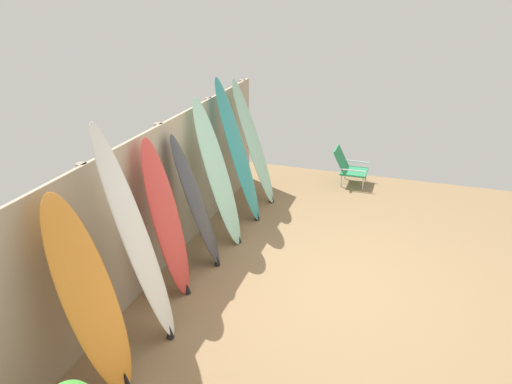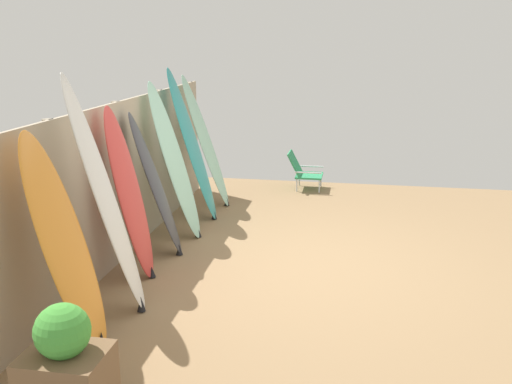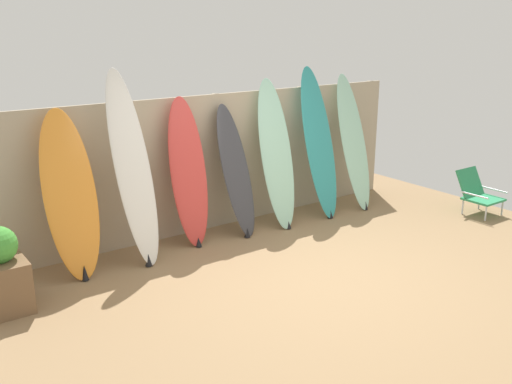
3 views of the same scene
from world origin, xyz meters
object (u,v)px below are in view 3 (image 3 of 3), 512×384
object	(u,v)px
surfboard_white_1	(133,169)
surfboard_seafoam_4	(276,155)
surfboard_seafoam_6	(354,143)
planter_box	(2,274)
beach_chair	(477,192)
surfboard_orange_0	(70,196)
surfboard_red_2	(188,173)
surfboard_charcoal_3	(236,172)
surfboard_teal_5	(319,144)

from	to	relation	value
surfboard_white_1	surfboard_seafoam_4	distance (m)	2.09
surfboard_white_1	surfboard_seafoam_6	world-z (taller)	surfboard_white_1
planter_box	beach_chair	bearing A→B (deg)	-8.45
surfboard_orange_0	surfboard_white_1	size ratio (longest dim) A/B	0.82
surfboard_red_2	surfboard_seafoam_4	distance (m)	1.32
surfboard_white_1	surfboard_charcoal_3	distance (m)	1.46
surfboard_red_2	beach_chair	xyz separation A→B (m)	(3.98, -1.42, -0.59)
surfboard_charcoal_3	surfboard_orange_0	bearing A→B (deg)	-179.15
planter_box	surfboard_teal_5	bearing A→B (deg)	5.29
surfboard_seafoam_6	surfboard_red_2	bearing A→B (deg)	178.44
surfboard_seafoam_6	surfboard_charcoal_3	bearing A→B (deg)	179.07
planter_box	surfboard_seafoam_4	bearing A→B (deg)	6.54
surfboard_red_2	surfboard_charcoal_3	distance (m)	0.68
surfboard_red_2	beach_chair	bearing A→B (deg)	-19.64
surfboard_seafoam_4	surfboard_white_1	bearing A→B (deg)	-179.12
surfboard_seafoam_6	planter_box	bearing A→B (deg)	-175.45
surfboard_white_1	surfboard_seafoam_4	size ratio (longest dim) A/B	1.12
surfboard_white_1	surfboard_charcoal_3	bearing A→B (deg)	2.11
surfboard_red_2	planter_box	bearing A→B (deg)	-168.37
beach_chair	planter_box	world-z (taller)	planter_box
surfboard_red_2	surfboard_seafoam_6	distance (m)	2.76
surfboard_seafoam_4	beach_chair	world-z (taller)	surfboard_seafoam_4
surfboard_white_1	surfboard_red_2	xyz separation A→B (m)	(0.76, 0.09, -0.18)
surfboard_white_1	surfboard_red_2	world-z (taller)	surfboard_white_1
surfboard_charcoal_3	surfboard_seafoam_6	bearing A→B (deg)	-0.93
surfboard_orange_0	planter_box	world-z (taller)	surfboard_orange_0
surfboard_red_2	surfboard_seafoam_4	world-z (taller)	surfboard_seafoam_4
surfboard_charcoal_3	beach_chair	world-z (taller)	surfboard_charcoal_3
surfboard_seafoam_4	surfboard_teal_5	distance (m)	0.76
surfboard_seafoam_4	planter_box	xyz separation A→B (m)	(-3.66, -0.42, -0.61)
surfboard_orange_0	planter_box	distance (m)	1.08
surfboard_orange_0	surfboard_seafoam_6	size ratio (longest dim) A/B	0.93
surfboard_white_1	surfboard_red_2	bearing A→B (deg)	7.03
planter_box	surfboard_charcoal_3	bearing A→B (deg)	8.31
surfboard_orange_0	surfboard_seafoam_4	bearing A→B (deg)	0.22
surfboard_teal_5	surfboard_red_2	bearing A→B (deg)	177.99
surfboard_orange_0	planter_box	size ratio (longest dim) A/B	2.15
surfboard_charcoal_3	surfboard_teal_5	size ratio (longest dim) A/B	0.81
surfboard_seafoam_6	planter_box	size ratio (longest dim) A/B	2.31
surfboard_red_2	planter_box	world-z (taller)	surfboard_red_2
surfboard_charcoal_3	surfboard_red_2	bearing A→B (deg)	176.52
surfboard_orange_0	surfboard_red_2	size ratio (longest dim) A/B	0.99
surfboard_charcoal_3	planter_box	bearing A→B (deg)	-171.69
surfboard_red_2	surfboard_orange_0	bearing A→B (deg)	-177.18
surfboard_charcoal_3	surfboard_seafoam_4	distance (m)	0.66
surfboard_charcoal_3	planter_box	size ratio (longest dim) A/B	1.99
surfboard_teal_5	planter_box	size ratio (longest dim) A/B	2.48
surfboard_charcoal_3	beach_chair	distance (m)	3.62
surfboard_white_1	surfboard_red_2	distance (m)	0.79
surfboard_teal_5	surfboard_seafoam_6	distance (m)	0.69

